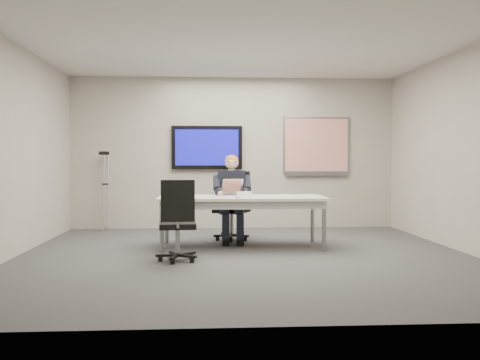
{
  "coord_description": "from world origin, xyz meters",
  "views": [
    {
      "loc": [
        -0.5,
        -6.95,
        1.25
      ],
      "look_at": [
        -0.02,
        0.75,
        0.98
      ],
      "focal_mm": 40.0,
      "sensor_mm": 36.0,
      "label": 1
    }
  ],
  "objects": [
    {
      "name": "wall_right",
      "position": [
        3.0,
        0.0,
        1.4
      ],
      "size": [
        0.02,
        6.0,
        2.8
      ],
      "primitive_type": "cube",
      "color": "#A09D91",
      "rests_on": "ground"
    },
    {
      "name": "office_chair_near",
      "position": [
        -0.87,
        -0.33,
        0.32
      ],
      "size": [
        0.52,
        0.52,
        1.02
      ],
      "rotation": [
        0.0,
        0.0,
        3.22
      ],
      "color": "black",
      "rests_on": "ground"
    },
    {
      "name": "pen",
      "position": [
        -0.08,
        0.4,
        0.74
      ],
      "size": [
        0.06,
        0.13,
        0.01
      ],
      "primitive_type": "cylinder",
      "rotation": [
        0.0,
        1.57,
        1.17
      ],
      "color": "black",
      "rests_on": "conference_table"
    },
    {
      "name": "tv_display",
      "position": [
        -0.5,
        2.95,
        1.5
      ],
      "size": [
        1.3,
        0.09,
        0.8
      ],
      "color": "black",
      "rests_on": "wall_back"
    },
    {
      "name": "conference_table",
      "position": [
        0.0,
        0.75,
        0.65
      ],
      "size": [
        2.4,
        1.01,
        0.74
      ],
      "rotation": [
        0.0,
        0.0,
        -0.0
      ],
      "color": "silver",
      "rests_on": "ground"
    },
    {
      "name": "floor",
      "position": [
        0.0,
        0.0,
        0.0
      ],
      "size": [
        6.0,
        6.0,
        0.02
      ],
      "primitive_type": "cube",
      "color": "#373739",
      "rests_on": "ground"
    },
    {
      "name": "name_tent",
      "position": [
        0.02,
        0.49,
        0.78
      ],
      "size": [
        0.23,
        0.12,
        0.09
      ],
      "primitive_type": null,
      "rotation": [
        0.0,
        0.0,
        0.27
      ],
      "color": "white",
      "rests_on": "conference_table"
    },
    {
      "name": "crutch",
      "position": [
        -2.33,
        2.82,
        0.73
      ],
      "size": [
        0.23,
        0.52,
        1.48
      ],
      "primitive_type": null,
      "rotation": [
        -0.15,
        0.0,
        -0.08
      ],
      "color": "#A5A8AC",
      "rests_on": "ground"
    },
    {
      "name": "wall_left",
      "position": [
        -3.0,
        0.0,
        1.4
      ],
      "size": [
        0.02,
        6.0,
        2.8
      ],
      "primitive_type": "cube",
      "color": "#A09D91",
      "rests_on": "ground"
    },
    {
      "name": "ceiling",
      "position": [
        0.0,
        0.0,
        2.8
      ],
      "size": [
        6.0,
        6.0,
        0.02
      ],
      "primitive_type": "cube",
      "color": "silver",
      "rests_on": "wall_back"
    },
    {
      "name": "seated_person",
      "position": [
        -0.11,
        1.24,
        0.54
      ],
      "size": [
        0.44,
        0.76,
        1.34
      ],
      "rotation": [
        0.0,
        0.0,
        -0.13
      ],
      "color": "#1D2130",
      "rests_on": "office_chair_far"
    },
    {
      "name": "office_chair_far",
      "position": [
        -0.09,
        1.49,
        0.34
      ],
      "size": [
        0.69,
        0.69,
        1.09
      ],
      "rotation": [
        0.0,
        0.0,
        -0.43
      ],
      "color": "black",
      "rests_on": "ground"
    },
    {
      "name": "wall_back",
      "position": [
        0.0,
        3.0,
        1.4
      ],
      "size": [
        6.0,
        0.02,
        2.8
      ],
      "primitive_type": "cube",
      "color": "#A09D91",
      "rests_on": "ground"
    },
    {
      "name": "whiteboard",
      "position": [
        1.55,
        2.97,
        1.53
      ],
      "size": [
        1.25,
        0.08,
        1.1
      ],
      "color": "gray",
      "rests_on": "wall_back"
    },
    {
      "name": "wall_front",
      "position": [
        0.0,
        -3.0,
        1.4
      ],
      "size": [
        6.0,
        0.02,
        2.8
      ],
      "primitive_type": "cube",
      "color": "#A09D91",
      "rests_on": "ground"
    },
    {
      "name": "laptop",
      "position": [
        -0.12,
        0.98,
        0.8
      ],
      "size": [
        0.41,
        0.44,
        0.24
      ],
      "rotation": [
        0.0,
        0.0,
        0.42
      ],
      "color": "#B5B5B7",
      "rests_on": "conference_table"
    }
  ]
}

